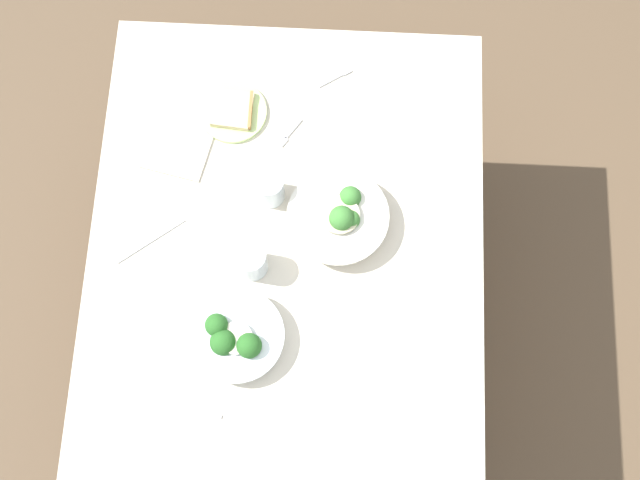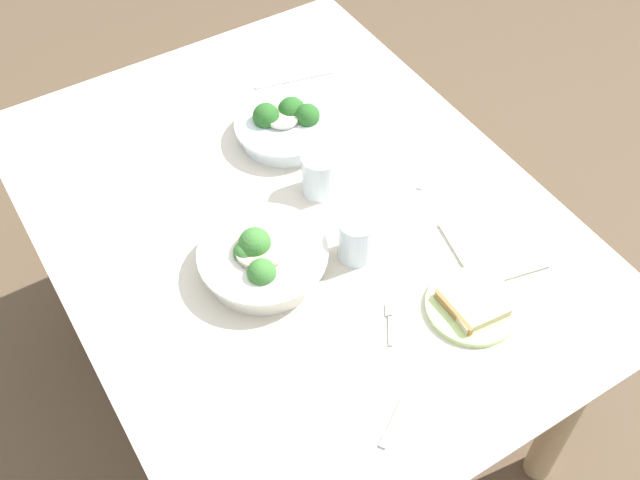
% 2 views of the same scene
% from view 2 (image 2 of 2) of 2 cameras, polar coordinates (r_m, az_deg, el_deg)
% --- Properties ---
extents(ground_plane, '(6.00, 6.00, 0.00)m').
position_cam_2_polar(ground_plane, '(2.20, -1.43, -10.36)').
color(ground_plane, brown).
extents(dining_table, '(1.31, 1.00, 0.70)m').
position_cam_2_polar(dining_table, '(1.70, -1.82, -0.31)').
color(dining_table, beige).
rests_on(dining_table, ground_plane).
extents(broccoli_bowl_far, '(0.23, 0.23, 0.09)m').
position_cam_2_polar(broccoli_bowl_far, '(1.77, -2.58, 8.52)').
color(broccoli_bowl_far, white).
rests_on(broccoli_bowl_far, dining_table).
extents(broccoli_bowl_near, '(0.26, 0.26, 0.10)m').
position_cam_2_polar(broccoli_bowl_near, '(1.50, -4.33, -1.39)').
color(broccoli_bowl_near, silver).
rests_on(broccoli_bowl_near, dining_table).
extents(bread_side_plate, '(0.18, 0.18, 0.03)m').
position_cam_2_polar(bread_side_plate, '(1.49, 11.24, -4.78)').
color(bread_side_plate, '#B7D684').
rests_on(bread_side_plate, dining_table).
extents(water_glass_center, '(0.07, 0.07, 0.10)m').
position_cam_2_polar(water_glass_center, '(1.51, 2.73, 0.10)').
color(water_glass_center, silver).
rests_on(water_glass_center, dining_table).
extents(water_glass_side, '(0.08, 0.08, 0.10)m').
position_cam_2_polar(water_glass_side, '(1.63, -0.04, 4.94)').
color(water_glass_side, silver).
rests_on(water_glass_side, dining_table).
extents(fork_by_far_bowl, '(0.06, 0.09, 0.00)m').
position_cam_2_polar(fork_by_far_bowl, '(1.35, 5.36, -13.55)').
color(fork_by_far_bowl, '#B7B7BC').
rests_on(fork_by_far_bowl, dining_table).
extents(fork_by_near_bowl, '(0.08, 0.06, 0.00)m').
position_cam_2_polar(fork_by_near_bowl, '(1.45, 5.14, -6.15)').
color(fork_by_near_bowl, '#B7B7BC').
rests_on(fork_by_near_bowl, dining_table).
extents(table_knife_left, '(0.05, 0.20, 0.00)m').
position_cam_2_polar(table_knife_left, '(1.95, -1.93, 11.82)').
color(table_knife_left, '#B7B7BC').
rests_on(table_knife_left, dining_table).
extents(table_knife_right, '(0.13, 0.16, 0.00)m').
position_cam_2_polar(table_knife_right, '(1.75, 8.29, 5.95)').
color(table_knife_right, '#B7B7BC').
rests_on(table_knife_right, dining_table).
extents(napkin_folded_upper, '(0.21, 0.20, 0.01)m').
position_cam_2_polar(napkin_folded_upper, '(1.60, 12.69, -0.38)').
color(napkin_folded_upper, '#B1A997').
rests_on(napkin_folded_upper, dining_table).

